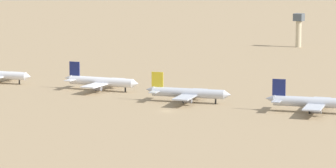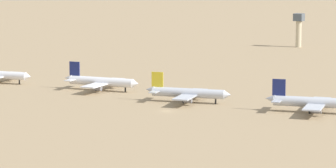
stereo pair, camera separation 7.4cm
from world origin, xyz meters
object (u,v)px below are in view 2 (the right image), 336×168
Objects in this scene: parked_jet_yellow_2 at (187,93)px; parked_jet_navy_3 at (313,102)px; parked_jet_navy_1 at (101,82)px; control_tower at (299,27)px.

parked_jet_navy_3 reaches higher than parked_jet_yellow_2.
parked_jet_navy_1 is 44.01m from parked_jet_yellow_2.
parked_jet_navy_1 is 190.52m from control_tower.
parked_jet_navy_3 is 213.50m from control_tower.
parked_jet_navy_3 is at bearing -9.99° from parked_jet_navy_1.
control_tower reaches higher than parked_jet_navy_3.
parked_jet_navy_3 is at bearing -8.97° from parked_jet_yellow_2.
parked_jet_yellow_2 is at bearing -17.14° from parked_jet_navy_1.
parked_jet_navy_3 is at bearing -67.22° from control_tower.
parked_jet_navy_1 is 1.02× the size of parked_jet_yellow_2.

